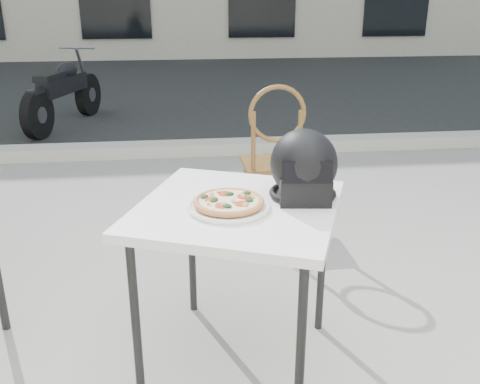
{
  "coord_description": "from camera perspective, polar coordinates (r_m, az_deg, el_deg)",
  "views": [
    {
      "loc": [
        -0.39,
        -2.18,
        1.53
      ],
      "look_at": [
        -0.16,
        -0.22,
        0.79
      ],
      "focal_mm": 40.0,
      "sensor_mm": 36.0,
      "label": 1
    }
  ],
  "objects": [
    {
      "name": "motorcycle",
      "position": [
        6.8,
        -18.25,
        9.96
      ],
      "size": [
        0.67,
        1.75,
        0.89
      ],
      "rotation": [
        0.0,
        0.0,
        -0.3
      ],
      "color": "black",
      "rests_on": "street_asphalt"
    },
    {
      "name": "pizza",
      "position": [
        2.07,
        -1.21,
        -1.01
      ],
      "size": [
        0.33,
        0.33,
        0.03
      ],
      "rotation": [
        0.0,
        0.0,
        0.22
      ],
      "color": "#D2854C",
      "rests_on": "plate"
    },
    {
      "name": "curb",
      "position": [
        5.4,
        -2.39,
        4.79
      ],
      "size": [
        30.0,
        0.25,
        0.12
      ],
      "primitive_type": "cube",
      "color": "#A6A39C",
      "rests_on": "ground"
    },
    {
      "name": "cafe_chair_main",
      "position": [
        3.55,
        3.61,
        4.58
      ],
      "size": [
        0.39,
        0.39,
        1.0
      ],
      "rotation": [
        0.0,
        0.0,
        3.17
      ],
      "color": "brown",
      "rests_on": "ground"
    },
    {
      "name": "ground",
      "position": [
        2.7,
        2.86,
        -14.01
      ],
      "size": [
        80.0,
        80.0,
        0.0
      ],
      "primitive_type": "plane",
      "color": "gray",
      "rests_on": "ground"
    },
    {
      "name": "cafe_table_main",
      "position": [
        2.15,
        -0.29,
        -2.99
      ],
      "size": [
        1.0,
        1.0,
        0.74
      ],
      "rotation": [
        0.0,
        0.0,
        -0.38
      ],
      "color": "white",
      "rests_on": "ground"
    },
    {
      "name": "helmet",
      "position": [
        2.18,
        6.82,
        2.55
      ],
      "size": [
        0.31,
        0.32,
        0.28
      ],
      "rotation": [
        0.0,
        0.0,
        -0.12
      ],
      "color": "black",
      "rests_on": "cafe_table_main"
    },
    {
      "name": "plate",
      "position": [
        2.08,
        -1.21,
        -1.57
      ],
      "size": [
        0.43,
        0.43,
        0.02
      ],
      "rotation": [
        0.0,
        0.0,
        0.43
      ],
      "color": "white",
      "rests_on": "cafe_table_main"
    },
    {
      "name": "street_asphalt",
      "position": [
        9.32,
        -4.38,
        11.1
      ],
      "size": [
        30.0,
        8.0,
        0.0
      ],
      "primitive_type": "cube",
      "color": "black",
      "rests_on": "ground"
    }
  ]
}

